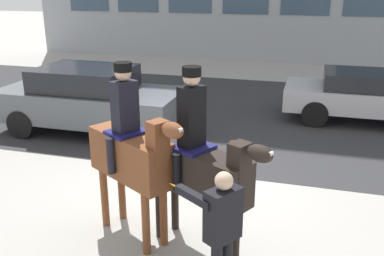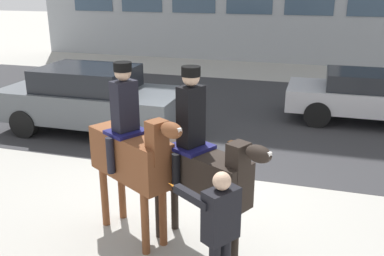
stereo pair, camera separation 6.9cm
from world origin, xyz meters
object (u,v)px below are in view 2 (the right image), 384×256
object	(u,v)px
mounted_horse_companion	(197,166)
street_car_near_lane	(92,98)
street_car_far_lane	(372,96)
mounted_horse_lead	(131,152)
pedestrian_bystander	(219,229)

from	to	relation	value
mounted_horse_companion	street_car_near_lane	bearing A→B (deg)	161.38
street_car_near_lane	street_car_far_lane	xyz separation A→B (m)	(6.61, 2.69, -0.11)
mounted_horse_lead	street_car_far_lane	size ratio (longest dim) A/B	0.59
pedestrian_bystander	street_car_near_lane	distance (m)	6.61
mounted_horse_companion	pedestrian_bystander	distance (m)	1.10
mounted_horse_companion	street_car_near_lane	size ratio (longest dim) A/B	0.58
pedestrian_bystander	street_car_far_lane	world-z (taller)	pedestrian_bystander
mounted_horse_companion	pedestrian_bystander	world-z (taller)	mounted_horse_companion
mounted_horse_lead	pedestrian_bystander	size ratio (longest dim) A/B	1.54
street_car_near_lane	street_car_far_lane	distance (m)	7.14
mounted_horse_lead	street_car_far_lane	xyz separation A→B (m)	(3.75, 6.67, -0.60)
street_car_near_lane	mounted_horse_lead	bearing A→B (deg)	-54.28
mounted_horse_companion	street_car_near_lane	world-z (taller)	mounted_horse_companion
mounted_horse_lead	street_car_near_lane	bearing A→B (deg)	156.14
street_car_far_lane	mounted_horse_companion	bearing A→B (deg)	-112.44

